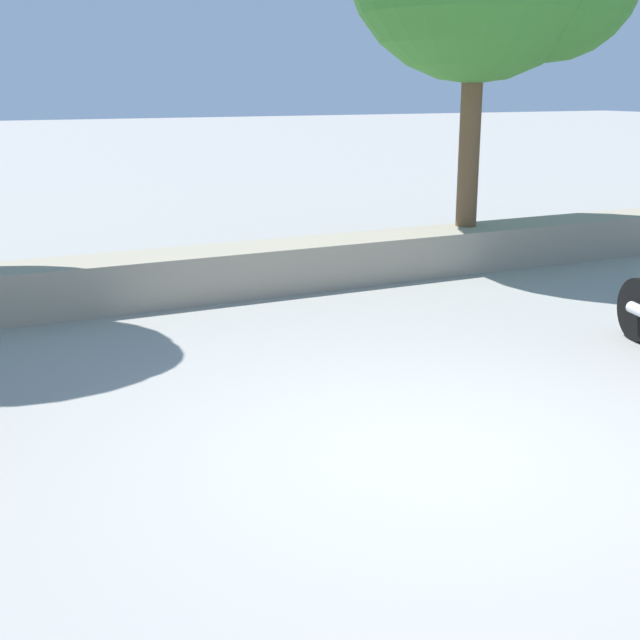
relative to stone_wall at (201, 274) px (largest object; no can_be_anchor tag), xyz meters
name	(u,v)px	position (x,y,z in m)	size (l,w,h in m)	color
ground_plane	(426,450)	(0.00, -4.80, -0.28)	(120.00, 120.00, 0.00)	gray
stone_wall	(201,274)	(0.00, 0.00, 0.00)	(36.00, 0.80, 0.55)	gray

